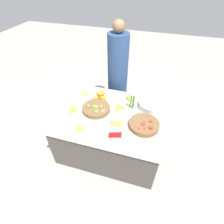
{
  "coord_description": "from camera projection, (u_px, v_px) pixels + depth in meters",
  "views": [
    {
      "loc": [
        0.51,
        -1.7,
        2.27
      ],
      "look_at": [
        0.0,
        0.0,
        0.7
      ],
      "focal_mm": 28.0,
      "sensor_mm": 36.0,
      "label": 1
    }
  ],
  "objects": [
    {
      "name": "veg_bundle",
      "position": [
        132.0,
        102.0,
        2.44
      ],
      "size": [
        0.06,
        0.04,
        0.21
      ],
      "color": "#428438",
      "rests_on": "market_table"
    },
    {
      "name": "market_table",
      "position": [
        112.0,
        131.0,
        2.61
      ],
      "size": [
        1.46,
        1.17,
        0.65
      ],
      "color": "#4C4742",
      "rests_on": "ground_plane"
    },
    {
      "name": "price_sign",
      "position": [
        115.0,
        135.0,
        2.06
      ],
      "size": [
        0.15,
        0.05,
        0.09
      ],
      "rotation": [
        0.0,
        0.0,
        0.33
      ],
      "color": "red",
      "rests_on": "market_table"
    },
    {
      "name": "banana_bunch_middle_right",
      "position": [
        118.0,
        123.0,
        2.24
      ],
      "size": [
        0.18,
        0.15,
        0.05
      ],
      "color": "#EFDB4C",
      "rests_on": "market_table"
    },
    {
      "name": "metal_bowl",
      "position": [
        150.0,
        105.0,
        2.49
      ],
      "size": [
        0.32,
        0.32,
        0.08
      ],
      "color": "#B7B7BF",
      "rests_on": "market_table"
    },
    {
      "name": "ground_plane",
      "position": [
        112.0,
        145.0,
        2.83
      ],
      "size": [
        12.0,
        12.0,
        0.0
      ],
      "primitive_type": "plane",
      "color": "#ADA599"
    },
    {
      "name": "banana_bunch_middle_left",
      "position": [
        119.0,
        108.0,
        2.47
      ],
      "size": [
        0.15,
        0.19,
        0.06
      ],
      "color": "#EFDB4C",
      "rests_on": "market_table"
    },
    {
      "name": "lime_bowl",
      "position": [
        96.0,
        109.0,
        2.45
      ],
      "size": [
        0.39,
        0.39,
        0.1
      ],
      "color": "brown",
      "rests_on": "market_table"
    },
    {
      "name": "banana_bunch_front_right",
      "position": [
        131.0,
        97.0,
        2.66
      ],
      "size": [
        0.16,
        0.2,
        0.05
      ],
      "color": "#EFDB4C",
      "rests_on": "market_table"
    },
    {
      "name": "banana_bunch_front_left",
      "position": [
        85.0,
        94.0,
        2.75
      ],
      "size": [
        0.13,
        0.13,
        0.04
      ],
      "color": "#EFDB4C",
      "rests_on": "market_table"
    },
    {
      "name": "banana_bunch_front_center",
      "position": [
        80.0,
        128.0,
        2.18
      ],
      "size": [
        0.17,
        0.14,
        0.04
      ],
      "color": "#EFDB4C",
      "rests_on": "market_table"
    },
    {
      "name": "tomato_basket",
      "position": [
        144.0,
        125.0,
        2.21
      ],
      "size": [
        0.38,
        0.38,
        0.1
      ],
      "color": "brown",
      "rests_on": "market_table"
    },
    {
      "name": "vendor_person",
      "position": [
        118.0,
        75.0,
        3.02
      ],
      "size": [
        0.34,
        0.34,
        1.64
      ],
      "color": "navy",
      "rests_on": "ground_plane"
    },
    {
      "name": "banana_bunch_back_center",
      "position": [
        73.0,
        109.0,
        2.45
      ],
      "size": [
        0.16,
        0.17,
        0.05
      ],
      "color": "#EFDB4C",
      "rests_on": "market_table"
    },
    {
      "name": "orange_pile",
      "position": [
        100.0,
        96.0,
        2.64
      ],
      "size": [
        0.19,
        0.17,
        0.14
      ],
      "color": "orange",
      "rests_on": "market_table"
    }
  ]
}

